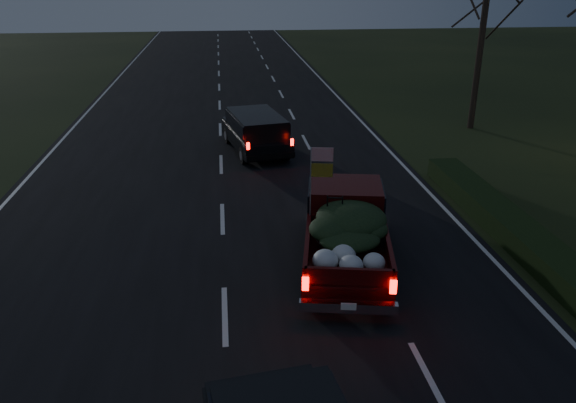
{
  "coord_description": "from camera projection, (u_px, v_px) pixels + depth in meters",
  "views": [
    {
      "loc": [
        0.15,
        -10.12,
        6.77
      ],
      "look_at": [
        1.7,
        3.0,
        1.3
      ],
      "focal_mm": 35.0,
      "sensor_mm": 36.0,
      "label": 1
    }
  ],
  "objects": [
    {
      "name": "road_asphalt",
      "position": [
        225.0,
        315.0,
        11.86
      ],
      "size": [
        14.0,
        120.0,
        0.02
      ],
      "primitive_type": "cube",
      "color": "black",
      "rests_on": "ground"
    },
    {
      "name": "hedge_row",
      "position": [
        509.0,
        225.0,
        15.34
      ],
      "size": [
        1.0,
        10.0,
        0.6
      ],
      "primitive_type": "cube",
      "color": "black",
      "rests_on": "ground"
    },
    {
      "name": "lead_suv",
      "position": [
        256.0,
        129.0,
        22.12
      ],
      "size": [
        2.64,
        4.69,
        1.27
      ],
      "rotation": [
        0.0,
        0.0,
        0.19
      ],
      "color": "black",
      "rests_on": "ground"
    },
    {
      "name": "pickup_truck",
      "position": [
        346.0,
        226.0,
        13.64
      ],
      "size": [
        2.82,
        5.32,
        2.65
      ],
      "rotation": [
        0.0,
        0.0,
        -0.19
      ],
      "color": "#3B0808",
      "rests_on": "ground"
    },
    {
      "name": "ground",
      "position": [
        225.0,
        316.0,
        11.86
      ],
      "size": [
        120.0,
        120.0,
        0.0
      ],
      "primitive_type": "plane",
      "color": "black",
      "rests_on": "ground"
    },
    {
      "name": "bare_tree_far",
      "position": [
        485.0,
        9.0,
        23.95
      ],
      "size": [
        3.6,
        3.6,
        7.0
      ],
      "color": "black",
      "rests_on": "ground"
    }
  ]
}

